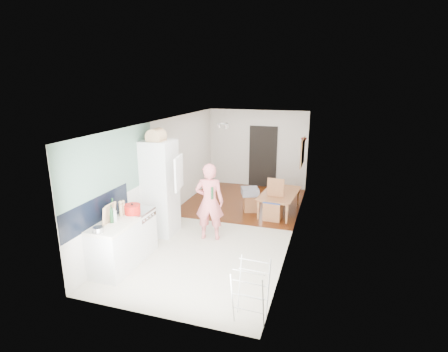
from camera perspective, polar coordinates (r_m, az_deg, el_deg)
The scene contains 32 objects.
room_shell at distance 8.09m, azimuth 0.12°, elevation -0.03°, with size 3.20×7.00×2.50m, color beige, non-canonical shape.
floor at distance 8.51m, azimuth 0.12°, elevation -8.17°, with size 3.20×7.00×0.01m, color beige.
wood_floor_overlay at distance 10.16m, azimuth 3.26°, elevation -4.16°, with size 3.20×3.30×0.01m, color #5E2D08.
sage_wall_panel at distance 6.89m, azimuth -17.77°, elevation 1.63°, with size 0.02×3.00×1.30m, color slate.
tile_splashback at distance 6.66m, azimuth -19.95°, elevation -5.32°, with size 0.02×1.90×0.50m, color black.
doorway_recess at distance 11.39m, azimuth 6.36°, elevation 3.11°, with size 0.90×0.04×2.00m, color black.
base_cabinet at distance 6.78m, azimuth -17.43°, elevation -11.35°, with size 0.60×0.90×0.86m, color silver.
worktop at distance 6.59m, azimuth -17.75°, elevation -7.77°, with size 0.62×0.92×0.06m, color white.
range_cooker at distance 7.34m, azimuth -14.10°, elevation -8.91°, with size 0.60×0.60×0.88m, color silver.
cooker_top at distance 7.16m, azimuth -14.33°, elevation -5.55°, with size 0.60×0.60×0.04m, color #B2B2B4.
fridge_housing at distance 7.92m, azimuth -10.39°, elevation -1.94°, with size 0.66×0.66×2.15m, color silver.
fridge_door at distance 7.27m, azimuth -7.41°, elevation 0.51°, with size 0.56×0.04×0.70m, color silver.
fridge_interior at distance 7.66m, azimuth -8.51°, elevation 1.23°, with size 0.02×0.52×0.66m, color white.
pinboard at distance 9.55m, azimuth 12.71°, elevation 3.83°, with size 0.03×0.90×0.70m, color tan.
pinboard_frame at distance 9.55m, azimuth 12.62°, elevation 3.84°, with size 0.01×0.94×0.74m, color #986639.
wall_sconce at distance 10.16m, azimuth 12.89°, elevation 5.64°, with size 0.18×0.18×0.16m, color maroon.
person at distance 7.54m, azimuth -2.40°, elevation -3.12°, with size 0.74×0.48×2.02m, color #E87174.
dining_table at distance 9.38m, azimuth 9.19°, elevation -4.55°, with size 1.34×0.74×0.47m, color #986639.
dining_chair at distance 8.80m, azimuth 8.06°, elevation -3.95°, with size 0.43×0.43×1.02m, color #986639, non-canonical shape.
stool at distance 9.38m, azimuth 4.34°, elevation -4.41°, with size 0.35×0.35×0.47m, color #986639, non-canonical shape.
grey_drape at distance 9.25m, azimuth 4.26°, elevation -2.54°, with size 0.43×0.43×0.19m, color slate.
drying_rack at distance 5.30m, azimuth 4.39°, elevation -18.48°, with size 0.46×0.42×0.90m, color silver, non-canonical shape.
bread_bin at distance 7.59m, azimuth -11.03°, elevation 6.35°, with size 0.36×0.34×0.19m, color tan, non-canonical shape.
red_casserole at distance 6.95m, azimuth -14.73°, elevation -5.26°, with size 0.31×0.31×0.18m, color red.
steel_pan at distance 6.32m, azimuth -19.85°, elevation -8.23°, with size 0.18×0.18×0.09m, color #B2B2B4.
held_bottle at distance 7.29m, azimuth -1.95°, elevation -2.82°, with size 0.06×0.06×0.26m, color #1A3F21.
bottle_a at distance 6.79m, azimuth -17.65°, elevation -5.37°, with size 0.07×0.07×0.32m, color #1A3F21.
bottle_b at distance 6.60m, azimuth -17.90°, elevation -6.14°, with size 0.06×0.06×0.28m, color #1A3F21.
bottle_c at distance 6.66m, azimuth -17.45°, elevation -6.28°, with size 0.08×0.08×0.20m, color beige.
pepper_mill_front at distance 6.88m, azimuth -16.48°, elevation -5.35°, with size 0.06×0.06×0.24m, color tan.
pepper_mill_back at distance 6.96m, azimuth -16.08°, elevation -5.16°, with size 0.06×0.06×0.22m, color tan.
chopping_boards at distance 6.57m, azimuth -18.26°, elevation -5.86°, with size 0.04×0.27×0.37m, color tan, non-canonical shape.
Camera 1 is at (2.34, -7.44, 3.40)m, focal length 28.00 mm.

